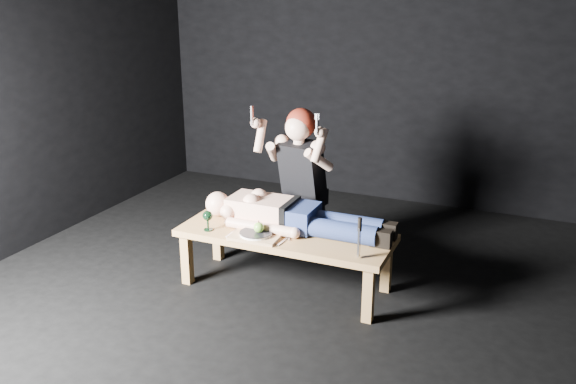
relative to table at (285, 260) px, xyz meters
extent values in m
plane|color=black|center=(0.12, -0.17, -0.23)|extent=(5.00, 5.00, 0.00)
plane|color=black|center=(0.12, 2.33, 1.27)|extent=(5.00, 0.00, 5.00)
cube|color=#9D704B|center=(0.00, 0.00, 0.00)|extent=(1.60, 0.61, 0.45)
cube|color=tan|center=(-0.16, -0.18, 0.24)|extent=(0.37, 0.28, 0.02)
cylinder|color=white|center=(-0.16, -0.18, 0.26)|extent=(0.25, 0.25, 0.02)
sphere|color=#5DAB34|center=(-0.14, -0.17, 0.30)|extent=(0.08, 0.08, 0.08)
cube|color=#B2B2B7|center=(-0.35, -0.18, 0.23)|extent=(0.02, 0.17, 0.01)
cube|color=#B2B2B7|center=(0.06, -0.17, 0.23)|extent=(0.02, 0.17, 0.01)
cube|color=#B2B2B7|center=(0.04, -0.07, 0.23)|extent=(0.11, 0.15, 0.01)
camera|label=1|loc=(1.68, -3.80, 1.95)|focal=37.70mm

